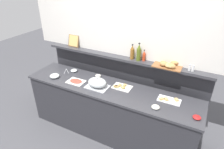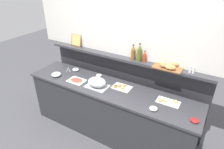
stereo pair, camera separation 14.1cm
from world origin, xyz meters
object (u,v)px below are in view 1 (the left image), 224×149
serving_tongs (66,71)px  vinegar_bottle_amber (132,52)px  sandwich_platter_front (121,87)px  condiment_bowl_cream (156,107)px  sandwich_platter_side (169,100)px  glass_bowl_medium (55,76)px  framed_picture (74,41)px  condiment_bowl_teal (98,76)px  salt_shaker (190,68)px  glass_bowl_large (74,71)px  serving_cloche (97,83)px  cold_cuts_platter (76,81)px  hot_sauce_bottle (144,56)px  condiment_bowl_dark (197,117)px  bread_basket (169,65)px  pepper_shaker (193,68)px  olive_oil_bottle (139,53)px

serving_tongs → vinegar_bottle_amber: bearing=14.9°
sandwich_platter_front → condiment_bowl_cream: (0.60, -0.25, 0.01)m
sandwich_platter_side → sandwich_platter_front: same height
condiment_bowl_cream → vinegar_bottle_amber: size_ratio=0.45×
glass_bowl_medium → framed_picture: (-0.01, 0.59, 0.42)m
condiment_bowl_cream → serving_tongs: (-1.67, 0.29, -0.01)m
framed_picture → condiment_bowl_teal: bearing=-20.1°
sandwich_platter_side → salt_shaker: bearing=65.0°
sandwich_platter_front → condiment_bowl_cream: same height
glass_bowl_large → condiment_bowl_cream: glass_bowl_large is taller
serving_cloche → condiment_bowl_teal: serving_cloche is taller
serving_cloche → condiment_bowl_teal: size_ratio=3.51×
cold_cuts_platter → hot_sauce_bottle: bearing=30.1°
serving_cloche → glass_bowl_medium: (-0.77, -0.07, -0.04)m
condiment_bowl_dark → bread_basket: 0.80m
cold_cuts_platter → glass_bowl_large: 0.36m
salt_shaker → bread_basket: salt_shaker is taller
sandwich_platter_front → pepper_shaker: pepper_shaker is taller
cold_cuts_platter → condiment_bowl_dark: bearing=-1.1°
glass_bowl_large → bread_basket: 1.59m
serving_cloche → hot_sauce_bottle: size_ratio=1.93×
sandwich_platter_side → condiment_bowl_cream: (-0.11, -0.24, 0.01)m
cold_cuts_platter → serving_tongs: cold_cuts_platter is taller
olive_oil_bottle → framed_picture: bearing=178.1°
vinegar_bottle_amber → serving_cloche: bearing=-125.1°
glass_bowl_large → glass_bowl_medium: glass_bowl_medium is taller
hot_sauce_bottle → bread_basket: (0.39, -0.04, -0.04)m
condiment_bowl_cream → condiment_bowl_dark: bearing=4.0°
glass_bowl_large → bread_basket: bearing=7.9°
serving_tongs → pepper_shaker: size_ratio=1.93×
serving_cloche → salt_shaker: bearing=22.0°
vinegar_bottle_amber → framed_picture: 1.13m
condiment_bowl_cream → vinegar_bottle_amber: bearing=135.0°
condiment_bowl_dark → vinegar_bottle_amber: size_ratio=0.42×
sandwich_platter_side → framed_picture: 1.91m
glass_bowl_medium → condiment_bowl_dark: 2.19m
glass_bowl_large → framed_picture: framed_picture is taller
hot_sauce_bottle → pepper_shaker: 0.70m
sandwich_platter_front → vinegar_bottle_amber: 0.55m
condiment_bowl_teal → condiment_bowl_cream: bearing=-19.4°
condiment_bowl_dark → hot_sauce_bottle: 1.12m
sandwich_platter_front → hot_sauce_bottle: size_ratio=1.60×
glass_bowl_large → framed_picture: (-0.16, 0.27, 0.43)m
sandwich_platter_front → serving_cloche: size_ratio=0.83×
glass_bowl_medium → cold_cuts_platter: bearing=6.3°
serving_tongs → pepper_shaker: 2.04m
sandwich_platter_front → cold_cuts_platter: bearing=-165.5°
sandwich_platter_front → salt_shaker: size_ratio=3.24×
bread_basket → framed_picture: 1.70m
cold_cuts_platter → condiment_bowl_cream: 1.30m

